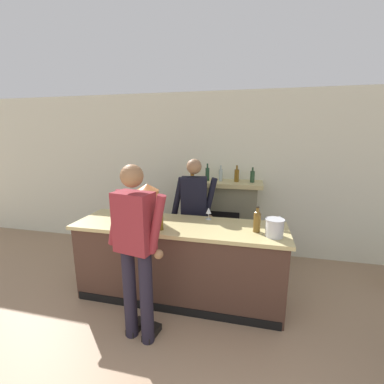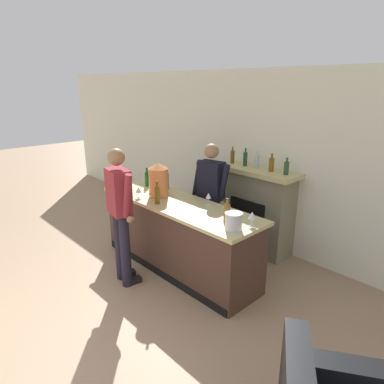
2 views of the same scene
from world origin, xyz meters
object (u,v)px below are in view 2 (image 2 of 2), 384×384
Objects in this scene: wine_bottle_cabernet_heavy at (227,212)px; wine_glass_back_row at (138,190)px; person_bartender at (211,196)px; fireplace_stone at (256,209)px; wine_glass_front_left at (252,216)px; ice_bucket_steel at (234,221)px; wine_glass_by_dispenser at (208,196)px; wine_bottle_riesling_slim at (157,194)px; copper_dispenser at (159,180)px; wine_bottle_port_short at (166,180)px; person_customer at (120,211)px; wine_bottle_chardonnay_pale at (147,178)px.

wine_glass_back_row is (-1.46, -0.22, -0.02)m from wine_bottle_cabernet_heavy.
person_bartender is 5.90× the size of wine_bottle_cabernet_heavy.
wine_glass_front_left is at bearing -55.93° from fireplace_stone.
fireplace_stone reaches higher than wine_glass_back_row.
ice_bucket_steel reaches higher than wine_glass_by_dispenser.
wine_bottle_riesling_slim is 1.09m from wine_bottle_cabernet_heavy.
wine_glass_front_left is (1.12, -0.50, 0.15)m from person_bartender.
wine_bottle_port_short is (-0.19, 0.30, -0.09)m from copper_dispenser.
person_bartender is at bearing 75.55° from wine_bottle_riesling_slim.
person_customer is at bearing -100.98° from person_bartender.
wine_bottle_riesling_slim is 0.67m from wine_bottle_port_short.
person_customer is at bearing -147.19° from wine_bottle_cabernet_heavy.
wine_bottle_chardonnay_pale is at bearing 173.37° from wine_bottle_cabernet_heavy.
wine_bottle_riesling_slim is 0.91× the size of wine_bottle_port_short.
wine_bottle_chardonnay_pale is at bearing 160.96° from copper_dispenser.
person_bartender is 11.40× the size of wine_glass_back_row.
wine_bottle_cabernet_heavy is at bearing -1.32° from copper_dispenser.
wine_bottle_chardonnay_pale is at bearing -161.83° from wine_bottle_port_short.
person_customer is 1.19m from wine_bottle_chardonnay_pale.
wine_bottle_riesling_slim is 0.69m from wine_glass_by_dispenser.
wine_glass_by_dispenser is (0.91, -0.02, -0.05)m from wine_bottle_port_short.
wine_glass_back_row is at bearing -171.60° from wine_bottle_cabernet_heavy.
person_customer is 1.13m from wine_bottle_port_short.
wine_bottle_cabernet_heavy is at bearing 8.40° from wine_glass_back_row.
wine_bottle_port_short is at bearing -133.64° from fireplace_stone.
wine_bottle_riesling_slim is at bearing 84.38° from person_customer.
wine_bottle_port_short reaches higher than wine_bottle_chardonnay_pale.
copper_dispenser is 1.57× the size of wine_bottle_riesling_slim.
fireplace_stone reaches higher than wine_bottle_port_short.
wine_bottle_port_short is 2.04× the size of wine_glass_front_left.
person_bartender is at bearing 54.75° from wine_glass_back_row.
wine_bottle_riesling_slim is at bearing -133.82° from wine_glass_by_dispenser.
person_bartender is 3.53× the size of copper_dispenser.
wine_bottle_cabernet_heavy is at bearing -36.16° from person_bartender.
wine_bottle_riesling_slim is 0.39m from wine_glass_back_row.
wine_glass_back_row is at bearing -168.42° from wine_glass_front_left.
wine_bottle_port_short is at bearing 178.98° from wine_glass_by_dispenser.
copper_dispenser is 1.43× the size of wine_bottle_port_short.
wine_glass_back_row is at bearing -148.62° from wine_glass_by_dispenser.
wine_glass_by_dispenser is at bearing -1.02° from wine_bottle_port_short.
wine_bottle_cabernet_heavy is 1.93× the size of wine_glass_back_row.
wine_bottle_cabernet_heavy is at bearing 9.73° from wine_bottle_riesling_slim.
wine_bottle_riesling_slim is 1.86× the size of wine_glass_front_left.
ice_bucket_steel is 1.32× the size of wine_glass_back_row.
wine_bottle_riesling_slim is at bearing -109.05° from fireplace_stone.
wine_bottle_chardonnay_pale is 1.86m from wine_bottle_cabernet_heavy.
ice_bucket_steel is at bearing -4.94° from copper_dispenser.
person_bartender is 5.06× the size of wine_bottle_port_short.
fireplace_stone is 1.66m from wine_bottle_riesling_slim.
wine_bottle_cabernet_heavy is at bearing -12.24° from wine_bottle_port_short.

